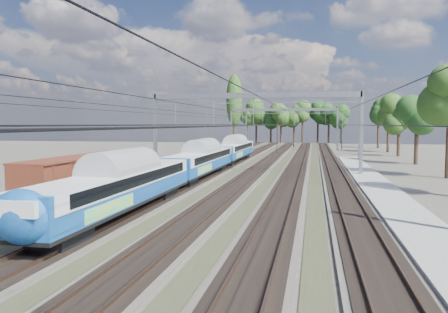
% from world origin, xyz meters
% --- Properties ---
extents(ground, '(220.00, 220.00, 0.00)m').
position_xyz_m(ground, '(0.00, 0.00, 0.00)').
color(ground, '#47423A').
rests_on(ground, ground).
extents(track_bed, '(21.00, 130.00, 0.34)m').
position_xyz_m(track_bed, '(-0.00, 45.00, 0.10)').
color(track_bed, '#47423A').
rests_on(track_bed, ground).
extents(platform, '(3.00, 70.00, 0.30)m').
position_xyz_m(platform, '(12.00, 20.00, 0.15)').
color(platform, gray).
rests_on(platform, ground).
extents(catenary, '(25.65, 130.00, 9.00)m').
position_xyz_m(catenary, '(0.33, 52.69, 6.40)').
color(catenary, gray).
rests_on(catenary, ground).
extents(tree_belt, '(38.47, 100.82, 11.88)m').
position_xyz_m(tree_belt, '(6.51, 95.97, 8.14)').
color(tree_belt, black).
rests_on(tree_belt, ground).
extents(poplar, '(4.40, 4.40, 19.04)m').
position_xyz_m(poplar, '(-14.50, 98.00, 11.89)').
color(poplar, black).
rests_on(poplar, ground).
extents(emu_train, '(2.69, 57.09, 3.94)m').
position_xyz_m(emu_train, '(-4.50, 24.41, 2.32)').
color(emu_train, black).
rests_on(emu_train, ground).
extents(freight_boxcar, '(2.60, 12.54, 3.23)m').
position_xyz_m(freight_boxcar, '(-9.00, 9.29, 1.97)').
color(freight_boxcar, black).
rests_on(freight_boxcar, ground).
extents(worker, '(0.52, 0.65, 1.56)m').
position_xyz_m(worker, '(2.02, 85.13, 0.78)').
color(worker, black).
rests_on(worker, ground).
extents(signal_near, '(0.37, 0.34, 5.28)m').
position_xyz_m(signal_near, '(-0.04, 62.57, 3.34)').
color(signal_near, black).
rests_on(signal_near, ground).
extents(signal_far, '(0.46, 0.43, 6.41)m').
position_xyz_m(signal_far, '(12.54, 79.70, 4.05)').
color(signal_far, black).
rests_on(signal_far, ground).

